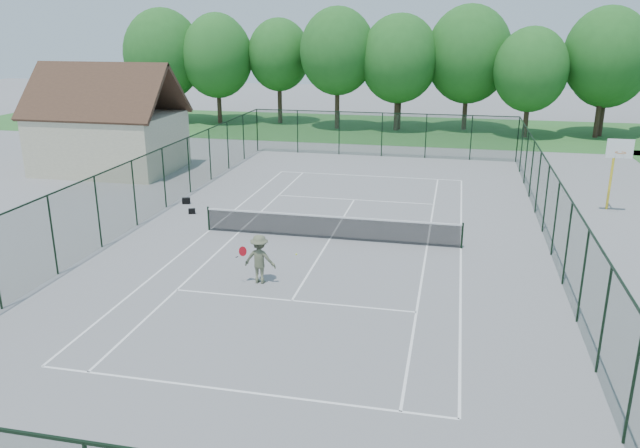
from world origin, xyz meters
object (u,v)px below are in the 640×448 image
at_px(tennis_net, 330,226).
at_px(tennis_player, 260,259).
at_px(basketball_goal, 616,160).
at_px(sports_bag_a, 186,201).

xyz_separation_m(tennis_net, tennis_player, (-1.49, -5.14, 0.31)).
bearing_deg(basketball_goal, tennis_net, -151.08).
xyz_separation_m(sports_bag_a, tennis_player, (6.80, -8.95, 0.73)).
bearing_deg(tennis_net, tennis_player, -106.16).
bearing_deg(basketball_goal, sports_bag_a, -171.49).
bearing_deg(basketball_goal, tennis_player, -139.31).
bearing_deg(tennis_player, sports_bag_a, 127.20).
relative_size(tennis_net, sports_bag_a, 28.87).
bearing_deg(tennis_net, sports_bag_a, 155.26).
relative_size(tennis_net, tennis_player, 5.19).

